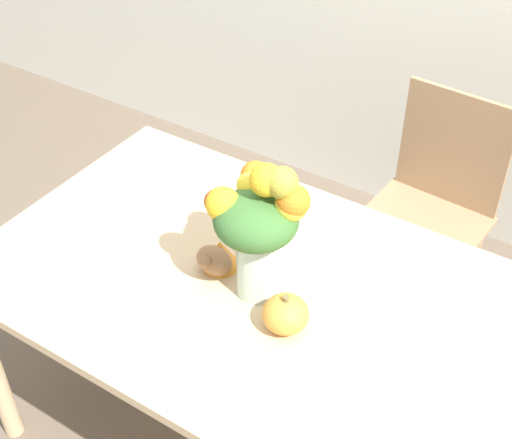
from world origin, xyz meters
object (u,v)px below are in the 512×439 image
turkey_figurine (218,257)px  dining_chair_near_window (428,213)px  pumpkin (286,314)px  flower_vase (258,222)px

turkey_figurine → dining_chair_near_window: 0.97m
pumpkin → turkey_figurine: size_ratio=0.82×
flower_vase → pumpkin: 0.24m
flower_vase → dining_chair_near_window: 1.02m
pumpkin → dining_chair_near_window: 1.00m
pumpkin → dining_chair_near_window: dining_chair_near_window is taller
turkey_figurine → dining_chair_near_window: (0.31, 0.87, -0.30)m
flower_vase → pumpkin: flower_vase is taller
pumpkin → dining_chair_near_window: (0.04, 0.95, -0.30)m
flower_vase → dining_chair_near_window: bearing=79.0°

